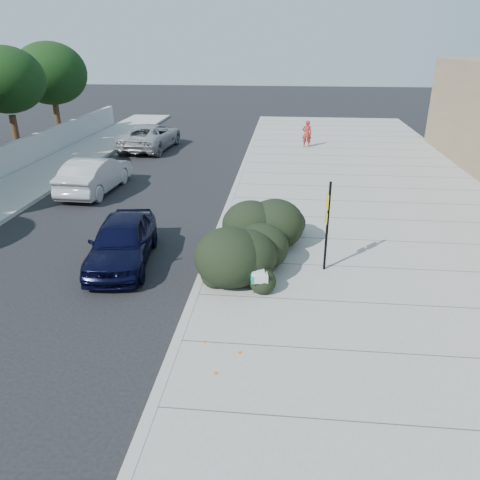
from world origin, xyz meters
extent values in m
plane|color=black|center=(0.00, 0.00, 0.00)|extent=(120.00, 120.00, 0.00)
cube|color=gray|center=(5.60, 5.00, 0.07)|extent=(11.20, 50.00, 0.15)
cube|color=#9E9E99|center=(0.00, 5.00, 0.08)|extent=(0.22, 50.00, 0.17)
cube|color=#9E9E99|center=(-8.00, 5.00, 0.08)|extent=(0.22, 50.00, 0.17)
cylinder|color=#332114|center=(-12.50, 14.00, 1.20)|extent=(0.36, 0.36, 2.40)
ellipsoid|color=black|center=(-12.50, 14.00, 4.20)|extent=(4.00, 4.00, 3.40)
cylinder|color=#332114|center=(-12.50, 19.00, 1.20)|extent=(0.36, 0.36, 2.40)
ellipsoid|color=black|center=(-12.50, 19.00, 4.20)|extent=(4.40, 4.40, 3.74)
cylinder|color=gray|center=(1.50, 0.21, 0.34)|extent=(0.05, 0.05, 0.39)
cylinder|color=gray|center=(1.76, 0.26, 0.34)|extent=(0.05, 0.05, 0.39)
cylinder|color=gray|center=(1.22, 1.74, 0.34)|extent=(0.05, 0.05, 0.39)
cylinder|color=gray|center=(1.49, 1.79, 0.34)|extent=(0.05, 0.05, 0.39)
cylinder|color=gray|center=(1.36, 0.98, 0.51)|extent=(0.31, 1.53, 0.03)
cylinder|color=gray|center=(1.63, 1.02, 0.51)|extent=(0.31, 1.53, 0.03)
cube|color=#B2B2B2|center=(1.49, 1.00, 0.64)|extent=(0.76, 2.07, 0.21)
cube|color=yellow|center=(1.35, 1.79, 0.76)|extent=(0.48, 0.47, 0.02)
cube|color=teal|center=(1.47, 0.06, 0.64)|extent=(0.09, 0.24, 0.19)
cylinder|color=black|center=(0.56, 2.90, 0.56)|extent=(0.06, 0.06, 0.83)
cylinder|color=black|center=(0.64, 3.42, 0.56)|extent=(0.06, 0.06, 0.83)
cylinder|color=black|center=(0.60, 3.16, 0.98)|extent=(0.14, 0.53, 0.06)
cube|color=black|center=(3.39, 1.77, 1.43)|extent=(0.06, 0.06, 2.56)
cube|color=yellow|center=(3.34, 1.77, 2.17)|extent=(0.04, 0.30, 0.41)
cube|color=yellow|center=(3.34, 1.77, 1.71)|extent=(0.04, 0.28, 0.32)
ellipsoid|color=black|center=(1.50, 2.50, 1.01)|extent=(2.40, 4.63, 1.71)
imported|color=black|center=(-2.50, 1.90, 0.70)|extent=(2.17, 4.30, 1.40)
imported|color=#B4B3B9|center=(-6.00, 8.68, 0.76)|extent=(1.82, 4.67, 1.51)
imported|color=#9C9EA1|center=(-6.00, 17.36, 0.76)|extent=(2.93, 5.62, 1.51)
imported|color=maroon|center=(3.37, 18.24, 0.94)|extent=(0.58, 0.39, 1.57)
camera|label=1|loc=(2.20, -10.25, 6.14)|focal=35.00mm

